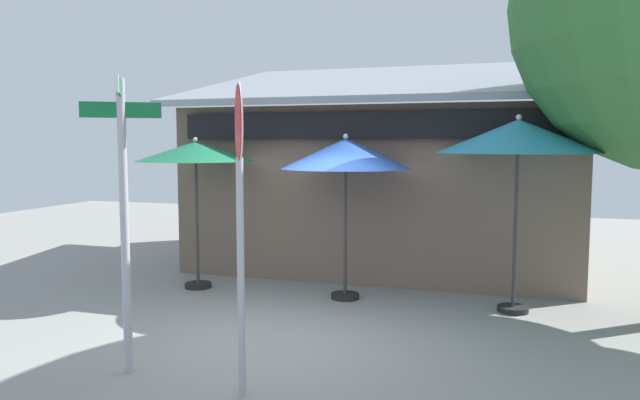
{
  "coord_description": "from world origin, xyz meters",
  "views": [
    {
      "loc": [
        2.67,
        -6.95,
        2.41
      ],
      "look_at": [
        0.12,
        1.2,
        1.6
      ],
      "focal_mm": 33.4,
      "sensor_mm": 36.0,
      "label": 1
    }
  ],
  "objects_px": {
    "patio_umbrella_royal_blue_center": "(346,155)",
    "patio_umbrella_forest_green_left": "(196,153)",
    "street_sign_post": "(124,197)",
    "patio_umbrella_teal_right": "(518,138)",
    "stop_sign": "(240,180)"
  },
  "relations": [
    {
      "from": "street_sign_post",
      "to": "stop_sign",
      "type": "distance_m",
      "value": 1.41
    },
    {
      "from": "patio_umbrella_teal_right",
      "to": "patio_umbrella_forest_green_left",
      "type": "bearing_deg",
      "value": -179.21
    },
    {
      "from": "patio_umbrella_forest_green_left",
      "to": "patio_umbrella_royal_blue_center",
      "type": "distance_m",
      "value": 2.54
    },
    {
      "from": "patio_umbrella_forest_green_left",
      "to": "patio_umbrella_teal_right",
      "type": "xyz_separation_m",
      "value": [
        5.03,
        0.07,
        0.24
      ]
    },
    {
      "from": "stop_sign",
      "to": "patio_umbrella_forest_green_left",
      "type": "distance_m",
      "value": 4.46
    },
    {
      "from": "patio_umbrella_royal_blue_center",
      "to": "patio_umbrella_forest_green_left",
      "type": "bearing_deg",
      "value": -178.71
    },
    {
      "from": "street_sign_post",
      "to": "patio_umbrella_teal_right",
      "type": "height_order",
      "value": "street_sign_post"
    },
    {
      "from": "patio_umbrella_forest_green_left",
      "to": "patio_umbrella_teal_right",
      "type": "height_order",
      "value": "patio_umbrella_teal_right"
    },
    {
      "from": "stop_sign",
      "to": "patio_umbrella_forest_green_left",
      "type": "bearing_deg",
      "value": 124.35
    },
    {
      "from": "street_sign_post",
      "to": "patio_umbrella_teal_right",
      "type": "xyz_separation_m",
      "value": [
        3.9,
        3.6,
        0.64
      ]
    },
    {
      "from": "patio_umbrella_forest_green_left",
      "to": "street_sign_post",
      "type": "bearing_deg",
      "value": -72.21
    },
    {
      "from": "stop_sign",
      "to": "patio_umbrella_royal_blue_center",
      "type": "height_order",
      "value": "stop_sign"
    },
    {
      "from": "street_sign_post",
      "to": "patio_umbrella_forest_green_left",
      "type": "height_order",
      "value": "street_sign_post"
    },
    {
      "from": "stop_sign",
      "to": "patio_umbrella_teal_right",
      "type": "bearing_deg",
      "value": 56.09
    },
    {
      "from": "patio_umbrella_forest_green_left",
      "to": "patio_umbrella_teal_right",
      "type": "bearing_deg",
      "value": 0.79
    }
  ]
}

